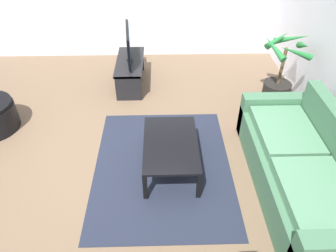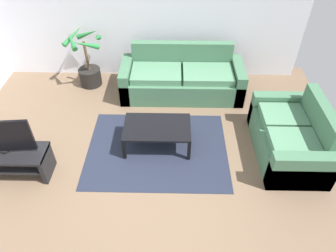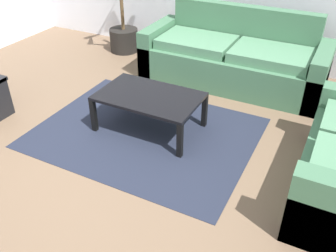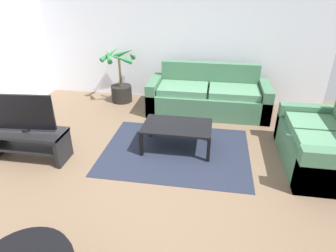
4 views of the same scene
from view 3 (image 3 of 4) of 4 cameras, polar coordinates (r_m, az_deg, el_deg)
name	(u,v)px [view 3 (image 3 of 4)]	position (r m, az deg, el deg)	size (l,w,h in m)	color
ground_plane	(83,165)	(3.50, -13.03, -5.84)	(6.60, 6.60, 0.00)	brown
couch_main	(233,59)	(4.83, 10.09, 10.10)	(2.27, 0.90, 0.90)	#3F6B4C
coffee_table	(149,99)	(3.74, -2.93, 4.20)	(1.03, 0.65, 0.40)	black
area_rug	(145,132)	(3.84, -3.52, -0.97)	(2.20, 1.70, 0.01)	#1E2333
potted_palm	(123,25)	(5.78, -6.94, 15.22)	(0.75, 0.76, 1.12)	black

